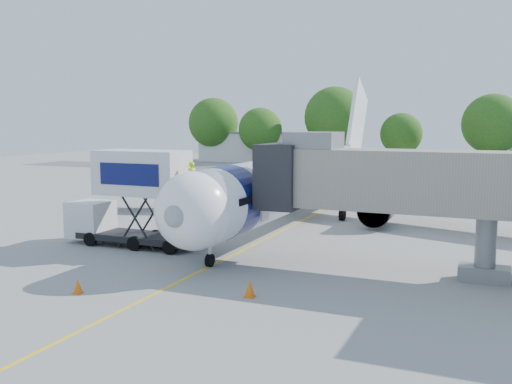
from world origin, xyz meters
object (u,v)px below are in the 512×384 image
at_px(jet_bridge, 385,181).
at_px(catering_hiloader, 133,198).
at_px(ground_tug, 210,323).
at_px(aircraft, 300,181).

height_order(jet_bridge, catering_hiloader, jet_bridge).
xyz_separation_m(catering_hiloader, ground_tug, (10.85, -11.14, -2.10)).
distance_m(jet_bridge, ground_tug, 12.21).
bearing_deg(catering_hiloader, aircraft, 60.63).
relative_size(jet_bridge, catering_hiloader, 1.64).
relative_size(aircraft, ground_tug, 11.11).
xyz_separation_m(aircraft, ground_tug, (4.59, -22.26, -2.28)).
bearing_deg(ground_tug, jet_bridge, 63.88).
bearing_deg(ground_tug, catering_hiloader, 125.11).
bearing_deg(aircraft, ground_tug, -78.34).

